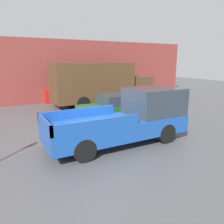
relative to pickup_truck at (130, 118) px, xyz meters
The scene contains 6 objects.
ground_plane 1.72m from the pickup_truck, 161.09° to the left, with size 60.00×60.00×0.00m, color #4C4C4F.
building_wall 10.57m from the pickup_truck, 97.20° to the left, with size 28.00×0.15×4.94m.
pickup_truck is the anchor object (origin of this frame).
car 3.60m from the pickup_truck, 65.54° to the left, with size 4.65×1.93×1.46m.
delivery_truck 7.80m from the pickup_truck, 73.72° to the left, with size 7.63×2.50×3.16m.
newspaper_box 10.13m from the pickup_truck, 95.98° to the left, with size 0.45×0.40×1.04m.
Camera 1 is at (-3.50, -7.68, 3.31)m, focal length 35.00 mm.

